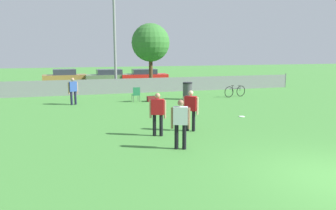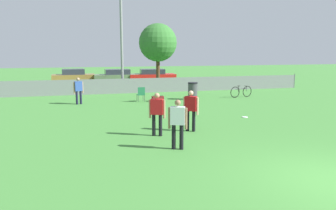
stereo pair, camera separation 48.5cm
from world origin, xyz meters
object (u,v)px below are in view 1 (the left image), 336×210
at_px(tree_near_pole, 151,43).
at_px(parked_car_tan, 65,77).
at_px(trash_bin, 187,91).
at_px(player_thrower_red, 191,108).
at_px(frisbee_disc, 242,116).
at_px(player_receiver_white, 180,121).
at_px(bicycle_sideline, 235,91).
at_px(spectator_in_blue, 73,89).
at_px(parked_car_olive, 109,76).
at_px(folding_chair_sideline, 136,94).
at_px(parked_car_red, 144,76).
at_px(gear_bag_sideline, 153,99).
at_px(player_defender_red, 158,111).
at_px(light_pole, 114,28).

height_order(tree_near_pole, parked_car_tan, tree_near_pole).
relative_size(trash_bin, parked_car_tan, 0.27).
xyz_separation_m(player_thrower_red, frisbee_disc, (3.37, 1.88, -0.91)).
bearing_deg(player_receiver_white, tree_near_pole, 101.63).
bearing_deg(player_thrower_red, bicycle_sideline, 87.91).
bearing_deg(spectator_in_blue, parked_car_olive, -125.93).
height_order(folding_chair_sideline, parked_car_red, parked_car_red).
distance_m(tree_near_pole, trash_bin, 8.15).
distance_m(player_thrower_red, gear_bag_sideline, 7.93).
bearing_deg(bicycle_sideline, parked_car_tan, 118.95).
bearing_deg(trash_bin, tree_near_pole, 93.94).
relative_size(spectator_in_blue, parked_car_red, 0.34).
relative_size(parked_car_tan, parked_car_red, 0.87).
height_order(trash_bin, gear_bag_sideline, trash_bin).
bearing_deg(tree_near_pole, gear_bag_sideline, -103.58).
distance_m(player_defender_red, frisbee_disc, 5.37).
distance_m(frisbee_disc, parked_car_olive, 18.85).
bearing_deg(gear_bag_sideline, tree_near_pole, 76.42).
height_order(tree_near_pole, trash_bin, tree_near_pole).
xyz_separation_m(player_defender_red, bicycle_sideline, (7.88, 8.51, -0.54)).
height_order(frisbee_disc, parked_car_tan, parked_car_tan).
height_order(player_defender_red, player_thrower_red, same).
bearing_deg(light_pole, spectator_in_blue, -122.00).
bearing_deg(parked_car_olive, bicycle_sideline, -61.38).
xyz_separation_m(tree_near_pole, parked_car_tan, (-7.06, 5.58, -3.12)).
bearing_deg(folding_chair_sideline, parked_car_tan, -74.97).
xyz_separation_m(bicycle_sideline, parked_car_red, (-3.52, 11.96, 0.27)).
height_order(spectator_in_blue, bicycle_sideline, spectator_in_blue).
distance_m(trash_bin, parked_car_olive, 12.79).
distance_m(player_receiver_white, parked_car_red, 22.65).
relative_size(player_receiver_white, parked_car_tan, 0.40).
bearing_deg(bicycle_sideline, frisbee_disc, -127.97).
bearing_deg(parked_car_red, player_receiver_white, -96.48).
relative_size(player_defender_red, player_thrower_red, 1.00).
height_order(folding_chair_sideline, gear_bag_sideline, folding_chair_sideline).
bearing_deg(player_thrower_red, player_defender_red, -129.79).
distance_m(bicycle_sideline, trash_bin, 3.55).
bearing_deg(parked_car_olive, gear_bag_sideline, -86.21).
height_order(spectator_in_blue, folding_chair_sideline, spectator_in_blue).
distance_m(player_defender_red, spectator_in_blue, 8.79).
distance_m(light_pole, parked_car_olive, 8.24).
height_order(tree_near_pole, frisbee_disc, tree_near_pole).
bearing_deg(frisbee_disc, parked_car_olive, 101.92).
relative_size(light_pole, gear_bag_sideline, 11.35).
height_order(player_defender_red, parked_car_tan, player_defender_red).
distance_m(player_defender_red, trash_bin, 9.42).
relative_size(light_pole, parked_car_olive, 1.78).
xyz_separation_m(light_pole, player_thrower_red, (0.94, -13.21, -3.88)).
relative_size(player_defender_red, parked_car_olive, 0.35).
xyz_separation_m(tree_near_pole, frisbee_disc, (0.98, -13.58, -3.78)).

